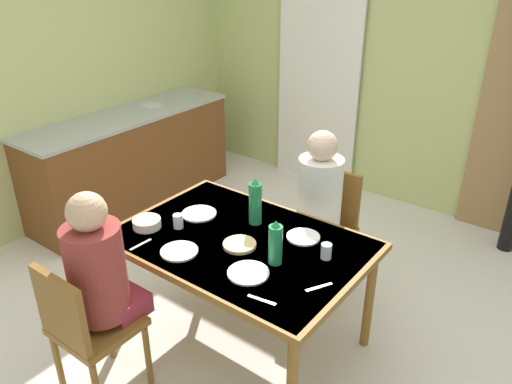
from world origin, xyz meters
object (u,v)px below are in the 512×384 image
person_near_diner (99,269)px  water_bottle_green_far (275,243)px  dining_table (241,250)px  person_far_diner (319,194)px  chair_near_diner (85,326)px  serving_bowl_center (147,223)px  water_bottle_green_near (255,202)px  kitchen_counter (132,160)px  chair_far_diner (326,223)px

person_near_diner → water_bottle_green_far: (0.65, 0.64, 0.08)m
dining_table → person_far_diner: size_ratio=1.87×
dining_table → water_bottle_green_far: size_ratio=5.56×
chair_near_diner → person_near_diner: 0.31m
serving_bowl_center → water_bottle_green_near: bearing=41.8°
person_near_diner → water_bottle_green_near: person_near_diner is taller
person_far_diner → person_near_diner: bearing=72.0°
person_near_diner → chair_near_diner: bearing=-90.0°
kitchen_counter → dining_table: (2.01, -0.86, 0.22)m
kitchen_counter → dining_table: size_ratio=1.44×
kitchen_counter → person_far_diner: (2.11, -0.15, 0.33)m
kitchen_counter → chair_near_diner: (1.65, -1.71, 0.05)m
person_near_diner → water_bottle_green_far: person_near_diner is taller
kitchen_counter → person_far_diner: 2.14m
kitchen_counter → chair_near_diner: size_ratio=2.38×
chair_far_diner → water_bottle_green_near: water_bottle_green_near is taller
kitchen_counter → person_near_diner: 2.30m
water_bottle_green_near → chair_far_diner: bearing=76.6°
kitchen_counter → chair_near_diner: bearing=-46.1°
chair_far_diner → person_far_diner: person_far_diner is taller
water_bottle_green_far → person_near_diner: bearing=-135.5°
kitchen_counter → water_bottle_green_near: size_ratio=6.93×
kitchen_counter → water_bottle_green_near: (1.96, -0.65, 0.43)m
chair_far_diner → water_bottle_green_near: size_ratio=2.91×
kitchen_counter → dining_table: kitchen_counter is taller
dining_table → person_far_diner: person_far_diner is taller
kitchen_counter → chair_near_diner: kitchen_counter is taller
water_bottle_green_far → serving_bowl_center: water_bottle_green_far is taller
person_far_diner → water_bottle_green_near: person_far_diner is taller
person_far_diner → water_bottle_green_far: person_far_diner is taller
dining_table → water_bottle_green_far: bearing=-13.2°
person_far_diner → dining_table: bearing=82.0°
person_near_diner → serving_bowl_center: person_near_diner is taller
kitchen_counter → water_bottle_green_far: size_ratio=7.99×
chair_far_diner → water_bottle_green_near: 0.76m
chair_far_diner → water_bottle_green_far: size_ratio=3.36×
kitchen_counter → serving_bowl_center: 1.85m
kitchen_counter → water_bottle_green_far: bearing=-22.1°
kitchen_counter → chair_far_diner: bearing=-0.4°
kitchen_counter → dining_table: bearing=-23.3°
chair_far_diner → serving_bowl_center: bearing=59.1°
kitchen_counter → chair_far_diner: (2.11, -0.02, 0.05)m
water_bottle_green_near → serving_bowl_center: 0.67m
serving_bowl_center → kitchen_counter: bearing=143.4°
person_far_diner → serving_bowl_center: (-0.64, -0.94, -0.02)m
kitchen_counter → person_near_diner: bearing=-43.7°
water_bottle_green_near → water_bottle_green_far: water_bottle_green_near is taller
dining_table → chair_far_diner: size_ratio=1.66×
water_bottle_green_near → chair_near_diner: bearing=-106.3°
water_bottle_green_near → serving_bowl_center: bearing=-138.2°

